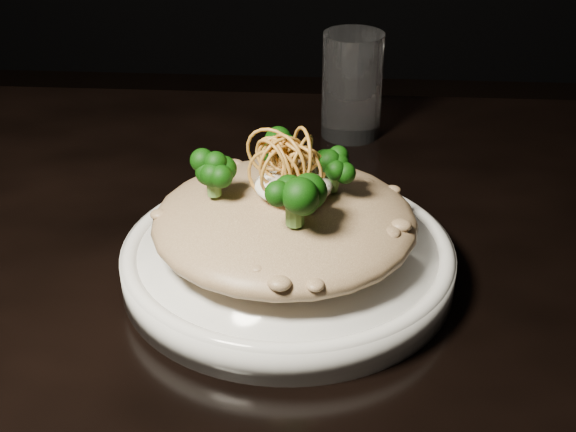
# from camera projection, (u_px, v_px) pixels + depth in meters

# --- Properties ---
(table) EXTENTS (1.10, 0.80, 0.75)m
(table) POSITION_uv_depth(u_px,v_px,m) (370.00, 365.00, 0.67)
(table) COLOR black
(table) RESTS_ON ground
(plate) EXTENTS (0.26, 0.26, 0.03)m
(plate) POSITION_uv_depth(u_px,v_px,m) (288.00, 262.00, 0.63)
(plate) COLOR silver
(plate) RESTS_ON table
(risotto) EXTENTS (0.20, 0.20, 0.04)m
(risotto) POSITION_uv_depth(u_px,v_px,m) (285.00, 221.00, 0.61)
(risotto) COLOR brown
(risotto) RESTS_ON plate
(broccoli) EXTENTS (0.12, 0.12, 0.05)m
(broccoli) POSITION_uv_depth(u_px,v_px,m) (281.00, 166.00, 0.59)
(broccoli) COLOR black
(broccoli) RESTS_ON risotto
(cheese) EXTENTS (0.06, 0.06, 0.02)m
(cheese) POSITION_uv_depth(u_px,v_px,m) (293.00, 185.00, 0.60)
(cheese) COLOR silver
(cheese) RESTS_ON risotto
(shallots) EXTENTS (0.05, 0.05, 0.03)m
(shallots) POSITION_uv_depth(u_px,v_px,m) (288.00, 156.00, 0.59)
(shallots) COLOR #8D611E
(shallots) RESTS_ON cheese
(drinking_glass) EXTENTS (0.07, 0.07, 0.11)m
(drinking_glass) POSITION_uv_depth(u_px,v_px,m) (352.00, 85.00, 0.85)
(drinking_glass) COLOR white
(drinking_glass) RESTS_ON table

